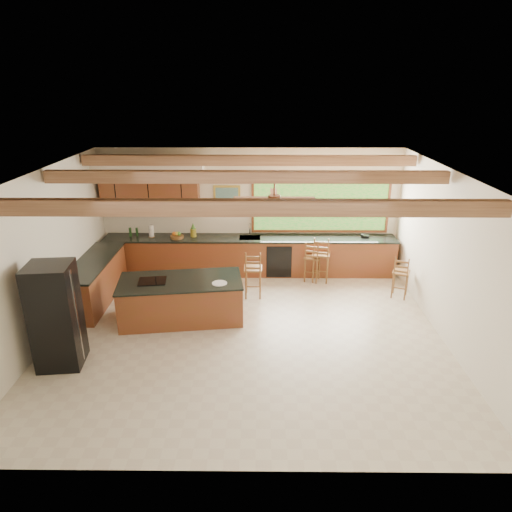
{
  "coord_description": "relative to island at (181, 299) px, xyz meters",
  "views": [
    {
      "loc": [
        0.25,
        -7.48,
        4.42
      ],
      "look_at": [
        0.17,
        0.8,
        1.25
      ],
      "focal_mm": 32.0,
      "sensor_mm": 36.0,
      "label": 1
    }
  ],
  "objects": [
    {
      "name": "island",
      "position": [
        0.0,
        0.0,
        0.0
      ],
      "size": [
        2.5,
        1.42,
        0.85
      ],
      "rotation": [
        0.0,
        0.0,
        0.13
      ],
      "color": "brown",
      "rests_on": "ground"
    },
    {
      "name": "bar_stool_a",
      "position": [
        1.4,
        0.96,
        0.23
      ],
      "size": [
        0.39,
        0.39,
        1.08
      ],
      "rotation": [
        0.0,
        0.0,
        -0.01
      ],
      "color": "brown",
      "rests_on": "ground"
    },
    {
      "name": "counter_run",
      "position": [
        0.48,
        1.94,
        0.05
      ],
      "size": [
        7.12,
        3.1,
        1.27
      ],
      "color": "brown",
      "rests_on": "ground"
    },
    {
      "name": "ground",
      "position": [
        1.3,
        -0.58,
        -0.42
      ],
      "size": [
        7.2,
        7.2,
        0.0
      ],
      "primitive_type": "plane",
      "color": "beige",
      "rests_on": "ground"
    },
    {
      "name": "bar_stool_d",
      "position": [
        4.6,
        0.96,
        0.16
      ],
      "size": [
        0.45,
        0.45,
        0.97
      ],
      "rotation": [
        0.0,
        0.0,
        -0.4
      ],
      "color": "brown",
      "rests_on": "ground"
    },
    {
      "name": "refrigerator",
      "position": [
        -1.75,
        -1.57,
        0.47
      ],
      "size": [
        0.76,
        0.74,
        1.77
      ],
      "rotation": [
        0.0,
        0.0,
        0.1
      ],
      "color": "black",
      "rests_on": "ground"
    },
    {
      "name": "room_shell",
      "position": [
        1.13,
        0.07,
        1.8
      ],
      "size": [
        7.27,
        6.54,
        3.02
      ],
      "color": "silver",
      "rests_on": "ground"
    },
    {
      "name": "bar_stool_c",
      "position": [
        2.78,
        1.81,
        0.17
      ],
      "size": [
        0.45,
        0.45,
        0.99
      ],
      "rotation": [
        0.0,
        0.0,
        -0.33
      ],
      "color": "brown",
      "rests_on": "ground"
    },
    {
      "name": "bar_stool_b",
      "position": [
        2.97,
        1.81,
        0.25
      ],
      "size": [
        0.47,
        0.47,
        1.12
      ],
      "rotation": [
        0.0,
        0.0,
        -0.19
      ],
      "color": "brown",
      "rests_on": "ground"
    }
  ]
}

